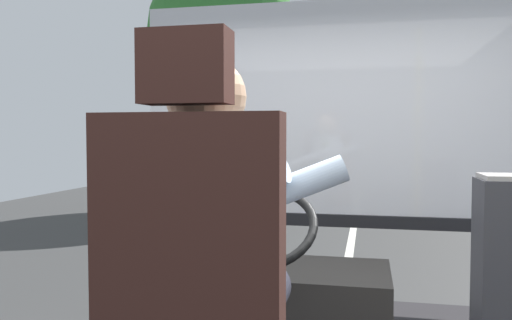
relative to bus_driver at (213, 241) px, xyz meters
name	(u,v)px	position (x,y,z in m)	size (l,w,h in m)	color
ground	(355,221)	(0.18, 9.18, -1.42)	(18.00, 44.00, 0.06)	#313131
bus_driver	(213,241)	(0.00, 0.00, 0.00)	(0.77, 0.53, 0.82)	#282833
steering_console	(279,303)	(0.00, 1.12, -0.54)	(1.10, 1.03, 0.85)	#282623
fare_box	(508,281)	(1.02, 0.91, -0.31)	(0.25, 0.26, 0.90)	#333338
windshield_panel	(329,139)	(0.18, 2.00, 0.28)	(2.50, 0.08, 1.48)	silver
street_tree	(222,32)	(-2.92, 10.30, 2.72)	(3.45, 3.45, 5.86)	#4C3828
shop_building	(508,83)	(5.58, 19.85, 2.32)	(9.50, 5.94, 7.43)	gray
parked_car_white	(507,168)	(4.53, 15.32, -0.67)	(2.00, 4.38, 1.41)	silver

